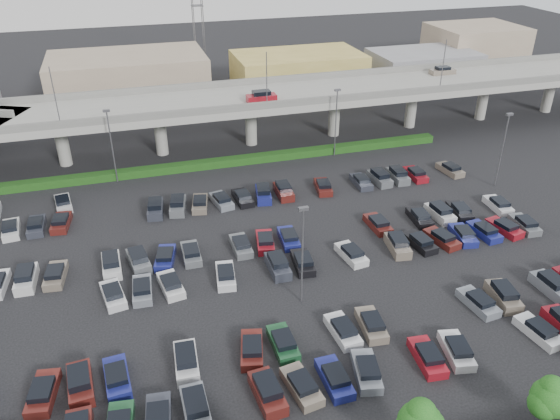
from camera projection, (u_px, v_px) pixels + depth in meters
name	position (u px, v px, depth m)	size (l,w,h in m)	color
ground	(278.00, 256.00, 59.03)	(280.00, 280.00, 0.00)	black
overpass	(217.00, 105.00, 82.41)	(150.00, 13.00, 15.80)	gray
hedge	(230.00, 162.00, 79.71)	(66.00, 1.60, 1.10)	#193E12
parked_cars	(283.00, 269.00, 55.93)	(62.95, 41.65, 1.67)	silver
light_poles	(234.00, 202.00, 56.65)	(66.90, 48.38, 10.30)	#54545A
distant_buildings	(251.00, 70.00, 112.09)	(138.00, 24.00, 9.00)	gray
comm_tower	(197.00, 2.00, 114.45)	(2.40, 2.40, 30.00)	#54545A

